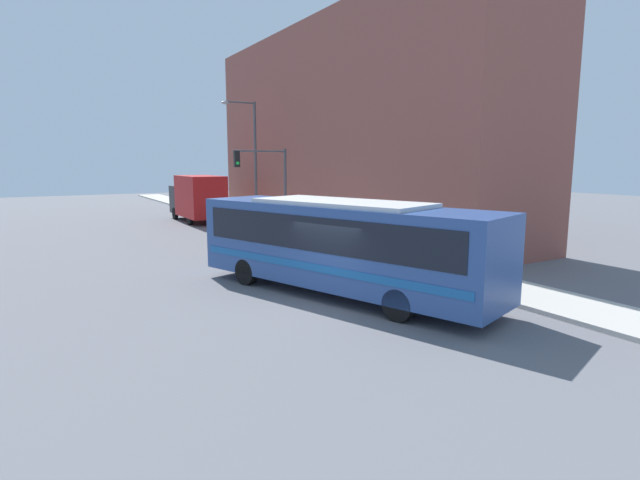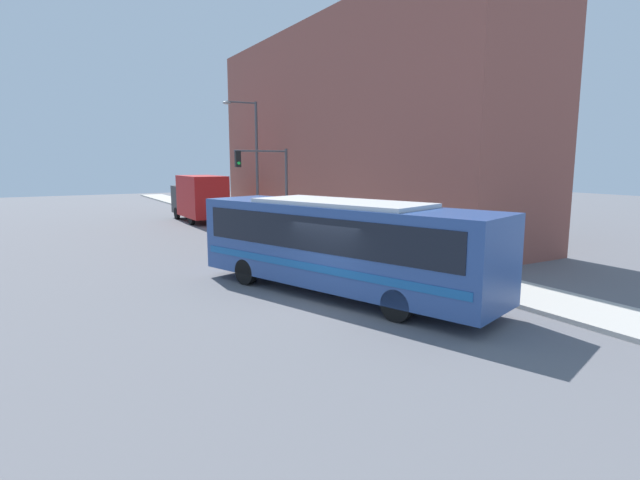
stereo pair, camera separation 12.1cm
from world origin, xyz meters
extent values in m
plane|color=slate|center=(0.00, 0.00, 0.00)|extent=(120.00, 120.00, 0.00)
cube|color=#B7B2A8|center=(5.83, 20.00, 0.07)|extent=(2.67, 70.00, 0.14)
cube|color=brown|center=(10.17, 14.84, 6.42)|extent=(6.00, 27.69, 12.84)
cube|color=#2D4C8C|center=(0.73, 0.90, 1.70)|extent=(5.89, 11.16, 2.60)
cube|color=black|center=(0.73, 0.90, 2.16)|extent=(5.65, 10.35, 1.08)
cube|color=#19599E|center=(0.73, 0.90, 1.12)|extent=(5.79, 10.76, 0.24)
cube|color=silver|center=(0.73, 0.90, 3.04)|extent=(4.15, 6.44, 0.16)
cylinder|color=black|center=(0.77, 4.47, 0.47)|extent=(0.56, 0.97, 0.93)
cylinder|color=black|center=(-1.43, 3.74, 0.47)|extent=(0.56, 0.97, 0.93)
cylinder|color=black|center=(2.77, -1.58, 0.47)|extent=(0.56, 0.97, 0.93)
cylinder|color=black|center=(0.57, -2.31, 0.47)|extent=(0.56, 0.97, 0.93)
cube|color=#B21919|center=(2.79, 22.65, 1.91)|extent=(2.45, 4.89, 2.92)
cube|color=#262628|center=(2.79, 26.05, 1.49)|extent=(2.33, 1.90, 2.08)
cylinder|color=black|center=(1.72, 25.71, 0.45)|extent=(0.25, 0.90, 0.90)
cylinder|color=black|center=(1.72, 21.74, 0.45)|extent=(0.25, 0.90, 0.90)
cylinder|color=#999999|center=(5.10, 4.99, 0.40)|extent=(0.23, 0.23, 0.53)
sphere|color=#999999|center=(5.10, 4.99, 0.74)|extent=(0.22, 0.22, 0.22)
cylinder|color=#999999|center=(5.10, 4.86, 0.43)|extent=(0.10, 0.14, 0.10)
cylinder|color=#47474C|center=(5.25, 13.91, 2.63)|extent=(0.16, 0.16, 4.97)
cylinder|color=#47474C|center=(3.65, 13.91, 4.97)|extent=(3.20, 0.11, 0.11)
cube|color=black|center=(2.25, 13.91, 4.52)|extent=(0.30, 0.24, 0.90)
sphere|color=#19D83F|center=(2.25, 13.77, 4.29)|extent=(0.18, 0.18, 0.18)
cylinder|color=#47474C|center=(5.10, 7.43, 0.73)|extent=(0.06, 0.06, 1.17)
cylinder|color=#4C4C51|center=(5.10, 7.43, 1.42)|extent=(0.14, 0.14, 0.22)
cylinder|color=#47474C|center=(5.35, 18.51, 4.20)|extent=(0.18, 0.18, 8.11)
cylinder|color=#47474C|center=(4.36, 18.51, 8.15)|extent=(1.99, 0.11, 0.11)
ellipsoid|color=gray|center=(3.36, 18.51, 8.07)|extent=(0.56, 0.28, 0.20)
cylinder|color=slate|center=(5.86, 14.55, 0.53)|extent=(0.28, 0.28, 0.77)
cylinder|color=beige|center=(5.86, 14.55, 1.23)|extent=(0.34, 0.34, 0.64)
sphere|color=tan|center=(5.86, 14.55, 1.65)|extent=(0.21, 0.21, 0.21)
camera|label=1|loc=(-8.03, -12.64, 4.37)|focal=28.00mm
camera|label=2|loc=(-7.92, -12.70, 4.37)|focal=28.00mm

